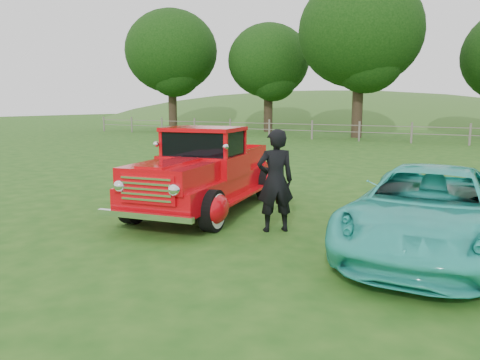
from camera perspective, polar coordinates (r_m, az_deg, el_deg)
The scene contains 9 objects.
ground at distance 7.91m, azimuth -7.13°, elevation -7.41°, with size 140.00×140.00×0.00m, color #1E4E15.
distant_hills at distance 66.45m, azimuth 21.71°, elevation 2.80°, with size 116.00×60.00×18.00m.
fence_line at distance 28.49m, azimuth 20.19°, elevation 5.43°, with size 48.00×0.12×1.20m.
tree_far_west at distance 40.60m, azimuth -8.36°, elevation 15.22°, with size 7.60×7.60×9.93m.
tree_mid_west at distance 38.01m, azimuth 3.52°, elevation 14.29°, with size 6.40×6.40×8.46m.
tree_near_west at distance 32.54m, azimuth 14.46°, elevation 17.07°, with size 8.00×8.00×10.42m.
red_pickup at distance 9.96m, azimuth -4.23°, elevation 0.81°, with size 2.77×5.19×1.78m.
teal_sedan at distance 7.73m, azimuth 22.05°, elevation -3.43°, with size 2.16×4.69×1.30m, color #30C3B4.
man at distance 8.29m, azimuth 4.33°, elevation -0.09°, with size 0.67×0.44×1.83m, color black.
Camera 1 is at (4.52, -6.08, 2.27)m, focal length 35.00 mm.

